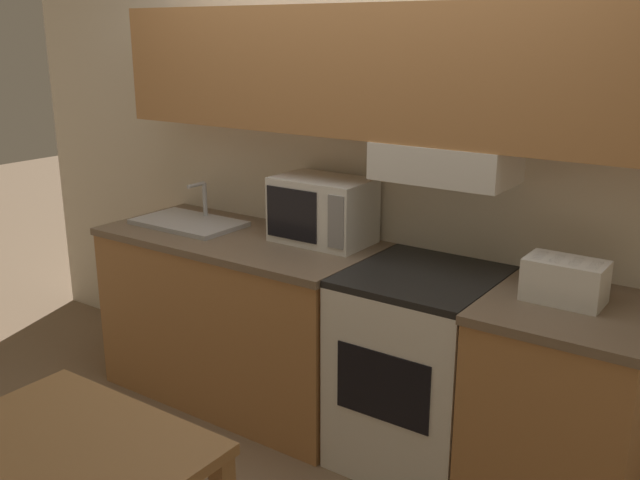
# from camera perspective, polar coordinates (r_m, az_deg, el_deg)

# --- Properties ---
(ground_plane) EXTENTS (16.00, 16.00, 0.00)m
(ground_plane) POSITION_cam_1_polar(r_m,az_deg,el_deg) (3.85, 4.48, -12.69)
(ground_plane) COLOR #7F664C
(wall_back) EXTENTS (5.08, 0.38, 2.55)m
(wall_back) POSITION_cam_1_polar(r_m,az_deg,el_deg) (3.34, 4.69, 9.18)
(wall_back) COLOR silver
(wall_back) RESTS_ON ground_plane
(lower_counter_main) EXTENTS (1.45, 0.69, 0.88)m
(lower_counter_main) POSITION_cam_1_polar(r_m,az_deg,el_deg) (3.75, -6.34, -6.09)
(lower_counter_main) COLOR #B27A47
(lower_counter_main) RESTS_ON ground_plane
(lower_counter_right_stub) EXTENTS (0.64, 0.69, 0.88)m
(lower_counter_right_stub) POSITION_cam_1_polar(r_m,az_deg,el_deg) (3.02, 18.78, -12.75)
(lower_counter_right_stub) COLOR #B27A47
(lower_counter_right_stub) RESTS_ON ground_plane
(stove_range) EXTENTS (0.61, 0.66, 0.88)m
(stove_range) POSITION_cam_1_polar(r_m,az_deg,el_deg) (3.22, 7.95, -10.09)
(stove_range) COLOR white
(stove_range) RESTS_ON ground_plane
(microwave) EXTENTS (0.47, 0.31, 0.32)m
(microwave) POSITION_cam_1_polar(r_m,az_deg,el_deg) (3.44, 0.21, 2.40)
(microwave) COLOR white
(microwave) RESTS_ON lower_counter_main
(toaster) EXTENTS (0.31, 0.18, 0.16)m
(toaster) POSITION_cam_1_polar(r_m,az_deg,el_deg) (2.85, 19.00, -3.07)
(toaster) COLOR white
(toaster) RESTS_ON lower_counter_right_stub
(sink_basin) EXTENTS (0.57, 0.34, 0.21)m
(sink_basin) POSITION_cam_1_polar(r_m,az_deg,el_deg) (3.84, -10.46, 1.43)
(sink_basin) COLOR #B7BABF
(sink_basin) RESTS_ON lower_counter_main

